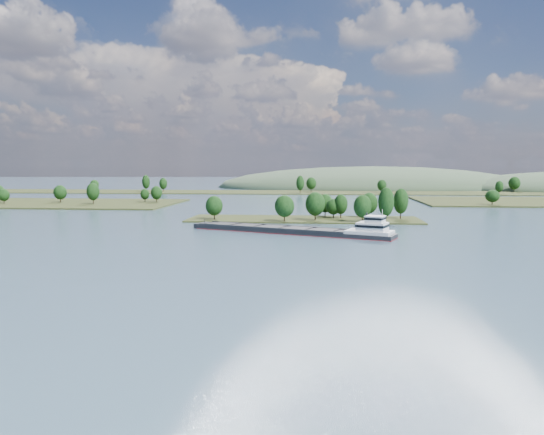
# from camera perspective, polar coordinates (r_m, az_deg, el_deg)

# --- Properties ---
(ground) EXTENTS (1800.00, 1800.00, 0.00)m
(ground) POSITION_cam_1_polar(r_m,az_deg,el_deg) (170.99, 2.78, -2.36)
(ground) COLOR #3A5365
(ground) RESTS_ON ground
(tree_island) EXTENTS (100.00, 31.53, 15.45)m
(tree_island) POSITION_cam_1_polar(r_m,az_deg,el_deg) (228.41, 5.15, 0.71)
(tree_island) COLOR #282F15
(tree_island) RESTS_ON ground
(back_shoreline) EXTENTS (900.00, 60.00, 15.62)m
(back_shoreline) POSITION_cam_1_polar(r_m,az_deg,el_deg) (449.61, 5.19, 2.74)
(back_shoreline) COLOR #282F15
(back_shoreline) RESTS_ON ground
(hill_west) EXTENTS (320.00, 160.00, 44.00)m
(hill_west) POSITION_cam_1_polar(r_m,az_deg,el_deg) (552.19, 10.72, 3.16)
(hill_west) COLOR #364932
(hill_west) RESTS_ON ground
(cargo_barge) EXTENTS (73.31, 36.25, 10.20)m
(cargo_barge) POSITION_cam_1_polar(r_m,az_deg,el_deg) (184.49, 3.31, -1.37)
(cargo_barge) COLOR black
(cargo_barge) RESTS_ON ground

